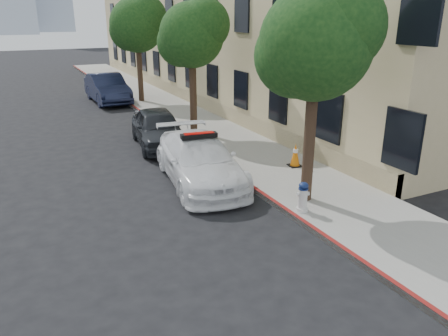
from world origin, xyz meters
The scene contains 12 objects.
ground centered at (0.00, 0.00, 0.00)m, with size 120.00×120.00×0.00m, color black.
sidewalk centered at (3.60, 10.00, 0.07)m, with size 3.20×50.00×0.15m, color gray.
curb_strip centered at (2.06, 10.00, 0.07)m, with size 0.12×50.00×0.15m, color maroon.
building centered at (9.20, 15.00, 5.00)m, with size 8.00×36.00×10.00m, color #C9B680.
tree_near centered at (2.93, -2.01, 4.27)m, with size 2.92×2.82×5.62m.
tree_mid centered at (2.93, 5.99, 4.16)m, with size 2.77×2.64×5.43m.
tree_far centered at (2.93, 13.99, 4.39)m, with size 3.10×3.00×5.81m.
police_car centered at (0.94, 0.78, 0.72)m, with size 2.62×5.17×1.59m.
parked_car_mid centered at (1.04, 5.14, 0.73)m, with size 1.73×4.29×1.46m, color black.
parked_car_far centered at (1.20, 15.14, 0.83)m, with size 1.75×5.01×1.65m, color #151A34.
fire_hydrant centered at (2.35, -2.61, 0.53)m, with size 0.34×0.30×0.79m.
traffic_cone centered at (4.21, 0.40, 0.53)m, with size 0.46×0.46×0.78m.
Camera 1 is at (-3.95, -10.89, 4.93)m, focal length 35.00 mm.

